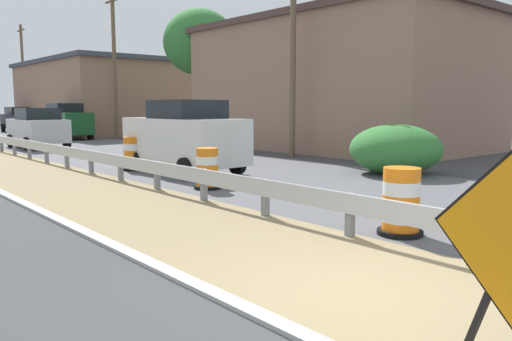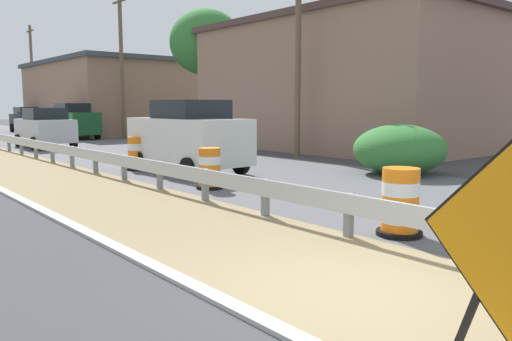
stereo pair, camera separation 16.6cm
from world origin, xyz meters
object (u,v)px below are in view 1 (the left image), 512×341
Objects in this scene: traffic_barrel_mid at (132,155)px; utility_pole_near at (293,59)px; car_trailing_near_lane at (66,121)px; car_lead_far_lane at (185,137)px; car_mid_far_lane at (21,120)px; utility_pole_mid at (114,64)px; car_trailing_far_lane at (38,128)px; traffic_barrel_nearest at (401,205)px; utility_pole_far at (23,75)px; traffic_barrel_close at (207,171)px.

utility_pole_near is (7.08, -0.15, 3.44)m from traffic_barrel_mid.
car_trailing_near_lane is 1.09× the size of car_lead_far_lane.
car_mid_far_lane is 12.81m from utility_pole_mid.
car_trailing_near_lane is 1.15× the size of car_trailing_far_lane.
car_trailing_far_lane is (1.12, 21.28, 0.49)m from traffic_barrel_nearest.
utility_pole_near is (7.65, 10.20, 3.43)m from traffic_barrel_nearest.
utility_pole_near is 0.84× the size of utility_pole_mid.
car_trailing_far_lane is (-3.65, -6.10, -0.12)m from car_trailing_near_lane.
car_trailing_near_lane is 0.63× the size of utility_pole_near.
utility_pole_far reaches higher than utility_pole_near.
traffic_barrel_close is 9.28m from utility_pole_near.
utility_pole_far reaches higher than traffic_barrel_close.
traffic_barrel_mid is 10.94m from car_trailing_far_lane.
car_trailing_near_lane is 18.83m from car_lead_far_lane.
car_trailing_near_lane is at bearing 142.67° from utility_pole_mid.
car_trailing_far_lane is at bearing -13.36° from car_mid_far_lane.
car_mid_far_lane is (5.00, 37.56, 0.49)m from traffic_barrel_nearest.
utility_pole_far is at bearing 160.84° from car_mid_far_lane.
traffic_barrel_mid is at bearing 178.75° from utility_pole_near.
traffic_barrel_nearest is 8.98m from car_lead_far_lane.
car_trailing_near_lane is 4.70m from utility_pole_mid.
utility_pole_far is (2.27, 6.51, 3.78)m from car_mid_far_lane.
car_trailing_far_lane is (0.54, 10.92, 0.50)m from traffic_barrel_mid.
car_mid_far_lane is at bearing -13.07° from car_trailing_far_lane.
traffic_barrel_mid is at bearing -101.24° from utility_pole_far.
car_trailing_near_lane is at bearing -1.26° from car_mid_far_lane.
car_trailing_near_lane is at bearing 99.53° from utility_pole_near.
traffic_barrel_mid is at bearing 31.88° from car_lead_far_lane.
utility_pole_mid is at bearing 66.21° from traffic_barrel_mid.
car_trailing_near_lane is at bearing -30.54° from car_trailing_far_lane.
car_lead_far_lane is 0.58× the size of utility_pole_near.
utility_pole_mid is at bearing 91.53° from utility_pole_near.
utility_pole_mid is (5.66, 16.67, 3.51)m from car_lead_far_lane.
car_mid_far_lane is 16.74m from car_trailing_far_lane.
utility_pole_near is (6.07, 1.38, 2.81)m from car_lead_far_lane.
utility_pole_far reaches higher than car_trailing_near_lane.
car_mid_far_lane is 27.64m from utility_pole_near.
car_trailing_near_lane is at bearing 78.26° from traffic_barrel_close.
utility_pole_mid is at bearing 70.55° from traffic_barrel_close.
car_lead_far_lane is 6.83m from utility_pole_near.
car_lead_far_lane is at bearing -108.75° from utility_pole_mid.
car_trailing_near_lane is 10.19m from car_mid_far_lane.
utility_pole_mid is at bearing 10.57° from car_mid_far_lane.
car_trailing_far_lane is at bearing 87.15° from traffic_barrel_mid.
traffic_barrel_nearest is 37.89m from car_mid_far_lane.
car_mid_far_lane is 0.59× the size of utility_pole_near.
utility_pole_near is (6.53, -11.07, 2.94)m from car_trailing_far_lane.
traffic_barrel_mid is at bearing 177.50° from car_trailing_far_lane.
utility_pole_near is (7.37, 4.44, 3.46)m from traffic_barrel_close.
car_trailing_far_lane is 0.45× the size of utility_pole_far.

